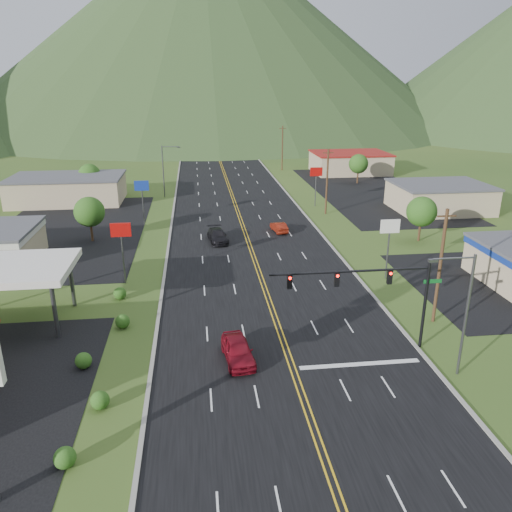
{
  "coord_description": "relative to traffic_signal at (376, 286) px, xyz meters",
  "views": [
    {
      "loc": [
        -6.42,
        -18.67,
        19.74
      ],
      "look_at": [
        -1.21,
        24.04,
        4.5
      ],
      "focal_mm": 35.0,
      "sensor_mm": 36.0,
      "label": 1
    }
  ],
  "objects": [
    {
      "name": "utility_pole_a",
      "position": [
        7.02,
        4.0,
        -0.2
      ],
      "size": [
        1.6,
        0.28,
        10.0
      ],
      "color": "#382314",
      "rests_on": "ground"
    },
    {
      "name": "utility_pole_d",
      "position": [
        7.02,
        121.0,
        -0.2
      ],
      "size": [
        1.6,
        0.28,
        10.0
      ],
      "color": "#382314",
      "rests_on": "ground"
    },
    {
      "name": "building_east_mid",
      "position": [
        25.52,
        41.0,
        -3.17
      ],
      "size": [
        14.4,
        11.4,
        4.3
      ],
      "color": "tan",
      "rests_on": "ground"
    },
    {
      "name": "tree_east_a",
      "position": [
        15.52,
        26.0,
        -1.44
      ],
      "size": [
        3.84,
        3.84,
        5.82
      ],
      "color": "#382314",
      "rests_on": "ground"
    },
    {
      "name": "car_red_far",
      "position": [
        -1.82,
        32.1,
        -4.65
      ],
      "size": [
        2.02,
        4.27,
        1.35
      ],
      "primitive_type": "imported",
      "rotation": [
        0.0,
        0.0,
        3.29
      ],
      "color": "maroon",
      "rests_on": "ground"
    },
    {
      "name": "utility_pole_c",
      "position": [
        7.02,
        81.0,
        -0.2
      ],
      "size": [
        1.6,
        0.28,
        10.0
      ],
      "color": "#382314",
      "rests_on": "ground"
    },
    {
      "name": "pole_sign_east_a",
      "position": [
        6.52,
        14.0,
        -0.28
      ],
      "size": [
        2.0,
        0.18,
        6.4
      ],
      "color": "#59595E",
      "rests_on": "ground"
    },
    {
      "name": "car_dark_mid",
      "position": [
        -10.38,
        28.74,
        -4.55
      ],
      "size": [
        2.82,
        5.57,
        1.55
      ],
      "primitive_type": "imported",
      "rotation": [
        0.0,
        0.0,
        0.13
      ],
      "color": "black",
      "rests_on": "ground"
    },
    {
      "name": "pole_sign_west_a",
      "position": [
        -20.48,
        16.0,
        -0.28
      ],
      "size": [
        2.0,
        0.18,
        6.4
      ],
      "color": "#59595E",
      "rests_on": "ground"
    },
    {
      "name": "building_east_far",
      "position": [
        21.52,
        76.0,
        -3.07
      ],
      "size": [
        16.4,
        12.4,
        4.5
      ],
      "color": "tan",
      "rests_on": "ground"
    },
    {
      "name": "tree_west_a",
      "position": [
        -26.48,
        31.0,
        -1.44
      ],
      "size": [
        3.84,
        3.84,
        5.82
      ],
      "color": "#382314",
      "rests_on": "ground"
    },
    {
      "name": "gas_canopy",
      "position": [
        -28.48,
        8.0,
        -0.46
      ],
      "size": [
        10.0,
        8.0,
        5.3
      ],
      "color": "white",
      "rests_on": "ground"
    },
    {
      "name": "road",
      "position": [
        -6.48,
        -14.0,
        -5.33
      ],
      "size": [
        20.0,
        460.0,
        0.04
      ],
      "primitive_type": "cube",
      "color": "black",
      "rests_on": "ground"
    },
    {
      "name": "pole_sign_east_b",
      "position": [
        6.52,
        46.0,
        -0.28
      ],
      "size": [
        2.0,
        0.18,
        6.4
      ],
      "color": "#59595E",
      "rests_on": "ground"
    },
    {
      "name": "tree_east_b",
      "position": [
        19.52,
        64.0,
        -1.44
      ],
      "size": [
        3.84,
        3.84,
        5.82
      ],
      "color": "#382314",
      "rests_on": "ground"
    },
    {
      "name": "pole_sign_west_b",
      "position": [
        -20.48,
        38.0,
        -0.28
      ],
      "size": [
        2.0,
        0.18,
        6.4
      ],
      "color": "#59595E",
      "rests_on": "ground"
    },
    {
      "name": "car_red_near",
      "position": [
        -10.31,
        -0.37,
        -4.48
      ],
      "size": [
        2.55,
        5.17,
        1.7
      ],
      "primitive_type": "imported",
      "rotation": [
        0.0,
        0.0,
        0.11
      ],
      "color": "maroon",
      "rests_on": "ground"
    },
    {
      "name": "traffic_signal",
      "position": [
        0.0,
        0.0,
        0.0
      ],
      "size": [
        13.1,
        0.43,
        7.0
      ],
      "color": "black",
      "rests_on": "ground"
    },
    {
      "name": "building_west_far",
      "position": [
        -34.48,
        54.0,
        -3.07
      ],
      "size": [
        18.4,
        11.4,
        4.5
      ],
      "color": "tan",
      "rests_on": "ground"
    },
    {
      "name": "streetlight_east",
      "position": [
        4.7,
        -4.0,
        -0.15
      ],
      "size": [
        3.28,
        0.25,
        9.0
      ],
      "color": "#59595E",
      "rests_on": "ground"
    },
    {
      "name": "tree_west_b",
      "position": [
        -31.48,
        58.0,
        -1.44
      ],
      "size": [
        3.84,
        3.84,
        5.82
      ],
      "color": "#382314",
      "rests_on": "ground"
    },
    {
      "name": "ground",
      "position": [
        -6.48,
        -14.0,
        -5.33
      ],
      "size": [
        500.0,
        500.0,
        0.0
      ],
      "primitive_type": "plane",
      "color": "#2D4B1A",
      "rests_on": "ground"
    },
    {
      "name": "streetlight_west",
      "position": [
        -18.16,
        56.0,
        -0.15
      ],
      "size": [
        3.28,
        0.25,
        9.0
      ],
      "color": "#59595E",
      "rests_on": "ground"
    },
    {
      "name": "utility_pole_b",
      "position": [
        7.02,
        41.0,
        -0.2
      ],
      "size": [
        1.6,
        0.28,
        10.0
      ],
      "color": "#382314",
      "rests_on": "ground"
    },
    {
      "name": "mountain_n",
      "position": [
        -6.48,
        206.0,
        37.17
      ],
      "size": [
        220.0,
        220.0,
        85.0
      ],
      "primitive_type": "cone",
      "color": "#1F3D1B",
      "rests_on": "ground"
    }
  ]
}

